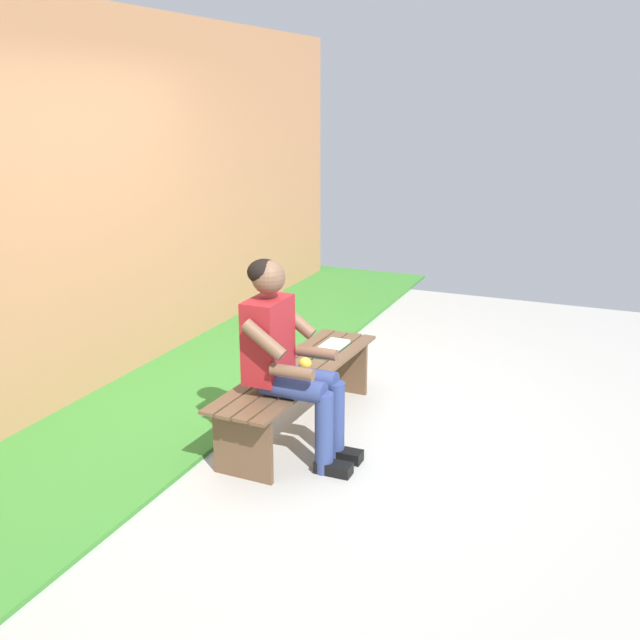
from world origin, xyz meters
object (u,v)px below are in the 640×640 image
person_seated (286,354)px  book_open (329,349)px  bench_near (299,383)px  apple (305,363)px

person_seated → book_open: person_seated is taller
bench_near → apple: (-0.00, 0.05, 0.14)m
bench_near → apple: bearing=95.3°
bench_near → person_seated: (0.39, 0.10, 0.34)m
person_seated → apple: bearing=-172.3°
bench_near → book_open: bearing=174.1°
apple → book_open: (-0.41, -0.00, -0.03)m
book_open → apple: bearing=2.2°
apple → bench_near: bearing=-84.7°
person_seated → book_open: size_ratio=2.96×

